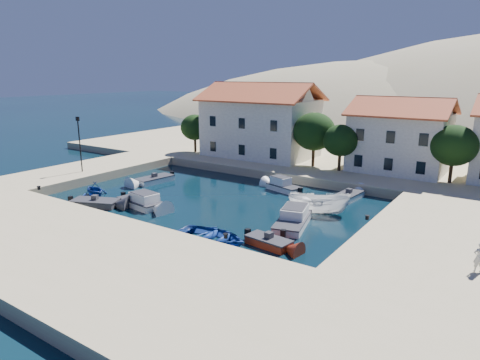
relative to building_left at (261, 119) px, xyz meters
The scene contains 21 objects.
ground 29.24m from the building_left, 77.91° to the right, with size 400.00×400.00×0.00m, color black.
quay_south 34.95m from the building_left, 79.99° to the right, with size 52.00×12.00×1.00m, color tan.
quay_east 32.49m from the building_left, 34.19° to the right, with size 11.00×20.00×1.00m, color tan.
quay_west 22.86m from the building_left, 125.84° to the right, with size 8.00×20.00×1.00m, color tan.
quay_north 13.91m from the building_left, 51.34° to the left, with size 80.00×36.00×1.00m, color tan.
building_left is the anchor object (origin of this frame).
building_mid 18.04m from the building_left, ahead, with size 10.50×8.40×8.30m.
trees 10.87m from the building_left, 13.60° to the right, with size 37.30×5.30×6.45m.
lamppost 23.10m from the building_left, 119.90° to the right, with size 0.35×0.25×6.22m.
bollards 26.13m from the building_left, 69.97° to the right, with size 29.36×9.56×0.30m.
motorboat_grey_sw 26.26m from the building_left, 94.58° to the right, with size 4.65×3.39×1.25m.
cabin_cruiser_south 23.89m from the building_left, 86.62° to the right, with size 5.02×2.71×1.60m.
rowboat_south 29.51m from the building_left, 65.33° to the right, with size 3.86×5.41×1.12m, color navy.
motorboat_red_se 29.91m from the building_left, 57.17° to the right, with size 3.51×1.91×1.25m.
cabin_cruiser_east 25.86m from the building_left, 52.47° to the right, with size 3.49×5.78×1.60m.
boat_east 23.24m from the building_left, 45.26° to the right, with size 2.02×5.36×2.07m, color white.
motorboat_white_ne 20.15m from the building_left, 31.95° to the right, with size 2.01×3.76×1.25m.
rowboat_west 24.62m from the building_left, 101.89° to the right, with size 2.72×3.16×1.66m, color navy.
motorboat_white_west 17.50m from the building_left, 103.94° to the right, with size 2.44×4.56×1.25m.
cabin_cruiser_north 15.80m from the building_left, 48.70° to the right, with size 4.13×2.62×1.60m.
pedestrian 37.20m from the building_left, 39.02° to the right, with size 0.64×0.42×1.75m, color beige.
Camera 1 is at (24.10, -21.14, 11.87)m, focal length 32.00 mm.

